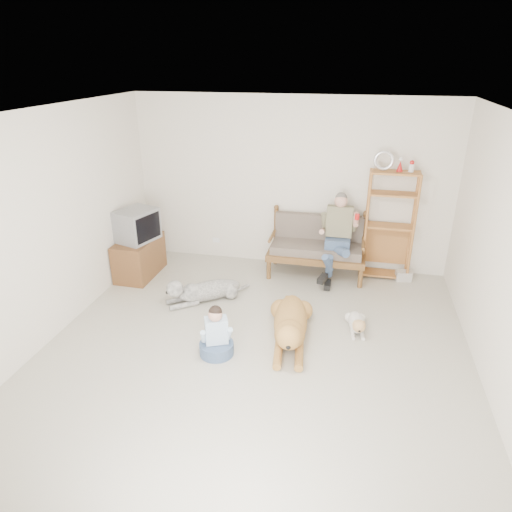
% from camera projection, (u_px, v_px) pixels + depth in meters
% --- Properties ---
extents(floor, '(5.50, 5.50, 0.00)m').
position_uv_depth(floor, '(252.00, 358.00, 5.27)').
color(floor, beige).
rests_on(floor, ground).
extents(ceiling, '(5.50, 5.50, 0.00)m').
position_uv_depth(ceiling, '(251.00, 116.00, 4.18)').
color(ceiling, silver).
rests_on(ceiling, ground).
extents(wall_back, '(5.00, 0.00, 5.00)m').
position_uv_depth(wall_back, '(290.00, 184.00, 7.19)').
color(wall_back, silver).
rests_on(wall_back, ground).
extents(wall_front, '(5.00, 0.00, 5.00)m').
position_uv_depth(wall_front, '(129.00, 463.00, 2.27)').
color(wall_front, silver).
rests_on(wall_front, ground).
extents(wall_left, '(0.00, 5.50, 5.50)m').
position_uv_depth(wall_left, '(39.00, 233.00, 5.22)').
color(wall_left, silver).
rests_on(wall_left, ground).
extents(loveseat, '(1.50, 0.70, 0.95)m').
position_uv_depth(loveseat, '(317.00, 245.00, 7.16)').
color(loveseat, brown).
rests_on(loveseat, ground).
extents(man, '(0.52, 0.74, 1.19)m').
position_uv_depth(man, '(336.00, 244.00, 6.84)').
color(man, '#44597D').
rests_on(man, loveseat).
extents(etagere, '(0.75, 0.33, 1.97)m').
position_uv_depth(etagere, '(389.00, 225.00, 6.90)').
color(etagere, '#AA6735').
rests_on(etagere, ground).
extents(book_stack, '(0.25, 0.20, 0.15)m').
position_uv_depth(book_stack, '(403.00, 276.00, 7.09)').
color(book_stack, silver).
rests_on(book_stack, ground).
extents(tv_stand, '(0.52, 0.91, 0.60)m').
position_uv_depth(tv_stand, '(139.00, 257.00, 7.18)').
color(tv_stand, brown).
rests_on(tv_stand, ground).
extents(crt_tv, '(0.62, 0.70, 0.48)m').
position_uv_depth(crt_tv, '(137.00, 225.00, 6.94)').
color(crt_tv, gray).
rests_on(crt_tv, tv_stand).
extents(wall_outlet, '(0.12, 0.02, 0.08)m').
position_uv_depth(wall_outlet, '(216.00, 240.00, 7.84)').
color(wall_outlet, white).
rests_on(wall_outlet, ground).
extents(golden_retriever, '(0.53, 1.66, 0.51)m').
position_uv_depth(golden_retriever, '(290.00, 325.00, 5.55)').
color(golden_retriever, '#B1803D').
rests_on(golden_retriever, ground).
extents(shaggy_dog, '(1.07, 0.91, 0.40)m').
position_uv_depth(shaggy_dog, '(202.00, 291.00, 6.45)').
color(shaggy_dog, silver).
rests_on(shaggy_dog, ground).
extents(terrier, '(0.25, 0.69, 0.26)m').
position_uv_depth(terrier, '(357.00, 323.00, 5.76)').
color(terrier, silver).
rests_on(terrier, ground).
extents(child, '(0.40, 0.40, 0.64)m').
position_uv_depth(child, '(216.00, 337.00, 5.27)').
color(child, '#44597D').
rests_on(child, ground).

